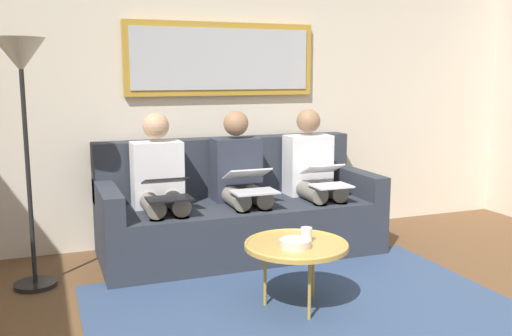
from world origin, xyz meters
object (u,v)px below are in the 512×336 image
(framed_mirror, at_px, (222,59))
(person_right, at_px, (160,184))
(cup, at_px, (306,235))
(person_left, at_px, (313,174))
(laptop_black, at_px, (167,188))
(bowl, at_px, (295,244))
(laptop_silver, at_px, (250,181))
(person_middle, at_px, (240,179))
(couch, at_px, (238,213))
(coffee_table, at_px, (296,246))
(laptop_white, at_px, (326,176))
(standing_lamp, at_px, (22,83))

(framed_mirror, height_order, person_right, framed_mirror)
(framed_mirror, xyz_separation_m, cup, (-0.03, 1.59, -1.09))
(person_left, relative_size, laptop_black, 3.41)
(bowl, relative_size, laptop_black, 0.56)
(person_left, height_order, laptop_silver, person_left)
(person_left, distance_m, person_middle, 0.64)
(couch, bearing_deg, coffee_table, 88.00)
(bowl, distance_m, laptop_white, 1.23)
(person_middle, relative_size, person_right, 1.00)
(bowl, distance_m, standing_lamp, 2.02)
(coffee_table, height_order, person_middle, person_middle)
(cup, xyz_separation_m, person_right, (0.67, -1.13, 0.15))
(coffee_table, relative_size, person_left, 0.56)
(person_right, height_order, laptop_black, person_right)
(couch, height_order, person_left, person_left)
(framed_mirror, distance_m, standing_lamp, 1.69)
(framed_mirror, bearing_deg, coffee_table, 88.48)
(bowl, bearing_deg, person_left, -120.64)
(cup, bearing_deg, bowl, 36.62)
(framed_mirror, xyz_separation_m, coffee_table, (0.04, 1.61, -1.15))
(person_left, xyz_separation_m, laptop_silver, (0.64, 0.23, 0.02))
(laptop_white, xyz_separation_m, laptop_black, (1.28, 0.01, -0.00))
(cup, height_order, laptop_black, laptop_black)
(couch, xyz_separation_m, person_middle, (0.00, 0.07, 0.30))
(bowl, height_order, laptop_white, laptop_white)
(couch, relative_size, laptop_white, 5.87)
(coffee_table, relative_size, standing_lamp, 0.38)
(couch, bearing_deg, person_middle, 90.00)
(cup, height_order, laptop_white, laptop_white)
(person_right, bearing_deg, bowl, 114.69)
(standing_lamp, bearing_deg, cup, 149.52)
(person_left, bearing_deg, laptop_white, 90.00)
(laptop_silver, bearing_deg, framed_mirror, -90.00)
(framed_mirror, xyz_separation_m, laptop_silver, (0.00, 0.69, -0.92))
(coffee_table, bearing_deg, standing_lamp, -32.22)
(person_middle, height_order, standing_lamp, standing_lamp)
(couch, xyz_separation_m, framed_mirror, (0.00, -0.39, 1.24))
(coffee_table, height_order, bowl, bowl)
(laptop_black, bearing_deg, bowl, 119.96)
(person_middle, bearing_deg, bowl, 86.21)
(framed_mirror, height_order, coffee_table, framed_mirror)
(couch, relative_size, laptop_silver, 5.77)
(couch, bearing_deg, laptop_black, 26.19)
(person_middle, distance_m, laptop_silver, 0.23)
(laptop_silver, bearing_deg, laptop_white, 179.81)
(couch, distance_m, laptop_white, 0.77)
(laptop_white, distance_m, person_middle, 0.68)
(coffee_table, height_order, person_left, person_left)
(couch, relative_size, framed_mirror, 1.34)
(laptop_white, height_order, laptop_silver, laptop_silver)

